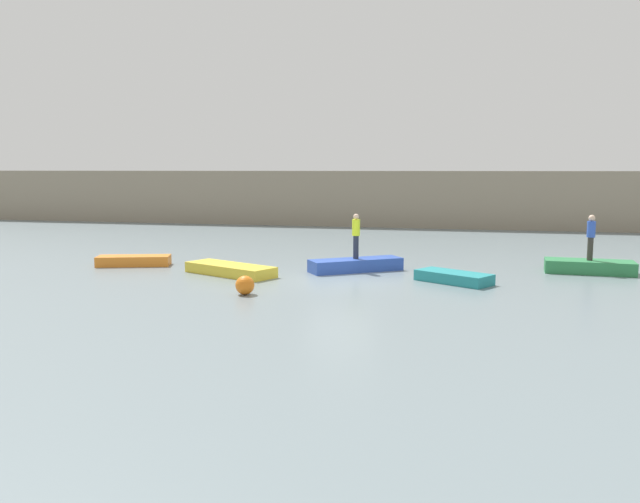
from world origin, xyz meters
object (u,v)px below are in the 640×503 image
(rowboat_yellow, at_px, (230,270))
(rowboat_green, at_px, (589,267))
(rowboat_orange, at_px, (134,261))
(person_blue_shirt, at_px, (591,235))
(rowboat_blue, at_px, (356,265))
(mooring_buoy, at_px, (245,285))
(person_hiviz_shirt, at_px, (356,234))
(rowboat_teal, at_px, (454,277))

(rowboat_yellow, xyz_separation_m, rowboat_green, (13.77, 3.60, 0.05))
(rowboat_orange, xyz_separation_m, person_blue_shirt, (18.65, 2.30, 1.32))
(rowboat_yellow, height_order, rowboat_blue, rowboat_blue)
(rowboat_blue, distance_m, person_blue_shirt, 9.36)
(person_blue_shirt, distance_m, mooring_buoy, 13.94)
(rowboat_yellow, bearing_deg, rowboat_blue, 48.37)
(rowboat_blue, height_order, person_hiviz_shirt, person_hiviz_shirt)
(rowboat_yellow, distance_m, rowboat_teal, 8.57)
(person_hiviz_shirt, relative_size, mooring_buoy, 2.88)
(rowboat_yellow, relative_size, rowboat_blue, 1.02)
(rowboat_green, relative_size, mooring_buoy, 5.30)
(rowboat_blue, bearing_deg, person_hiviz_shirt, -138.68)
(person_blue_shirt, bearing_deg, rowboat_blue, -170.02)
(rowboat_blue, relative_size, person_hiviz_shirt, 2.09)
(rowboat_yellow, bearing_deg, rowboat_teal, 26.49)
(rowboat_teal, relative_size, person_hiviz_shirt, 1.50)
(rowboat_orange, bearing_deg, person_hiviz_shirt, -13.36)
(rowboat_yellow, height_order, person_blue_shirt, person_blue_shirt)
(rowboat_blue, relative_size, rowboat_green, 1.14)
(rowboat_yellow, bearing_deg, rowboat_orange, -169.68)
(rowboat_green, xyz_separation_m, mooring_buoy, (-11.86, -7.22, 0.06))
(rowboat_orange, xyz_separation_m, rowboat_teal, (13.45, -1.10, -0.02))
(person_blue_shirt, xyz_separation_m, mooring_buoy, (-11.86, -7.22, -1.22))
(rowboat_blue, xyz_separation_m, rowboat_teal, (3.93, -1.79, -0.06))
(person_blue_shirt, bearing_deg, rowboat_yellow, -165.37)
(person_hiviz_shirt, bearing_deg, rowboat_teal, -24.51)
(rowboat_yellow, height_order, rowboat_green, rowboat_green)
(person_hiviz_shirt, bearing_deg, rowboat_yellow, -156.80)
(rowboat_orange, height_order, person_blue_shirt, person_blue_shirt)
(rowboat_yellow, xyz_separation_m, person_hiviz_shirt, (4.64, 1.99, 1.32))
(rowboat_yellow, bearing_deg, person_blue_shirt, 39.80)
(rowboat_teal, bearing_deg, rowboat_yellow, -147.04)
(rowboat_teal, bearing_deg, mooring_buoy, -118.53)
(rowboat_blue, height_order, mooring_buoy, mooring_buoy)
(mooring_buoy, bearing_deg, rowboat_green, 31.32)
(mooring_buoy, bearing_deg, rowboat_blue, 64.05)
(rowboat_green, distance_m, person_hiviz_shirt, 9.36)
(rowboat_yellow, height_order, person_hiviz_shirt, person_hiviz_shirt)
(rowboat_teal, bearing_deg, rowboat_green, 64.77)
(rowboat_blue, bearing_deg, rowboat_orange, 149.53)
(rowboat_orange, relative_size, person_hiviz_shirt, 1.67)
(rowboat_blue, height_order, rowboat_green, rowboat_green)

